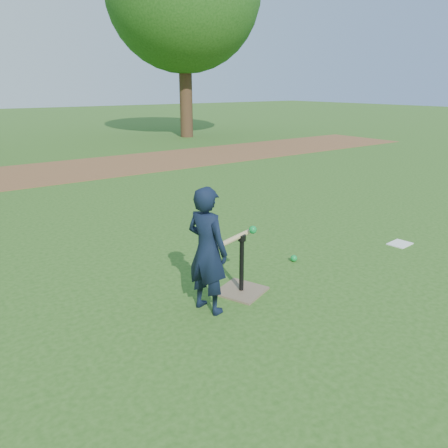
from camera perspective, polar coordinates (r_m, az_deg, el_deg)
ground at (r=4.82m, az=3.64°, el=-7.02°), size 80.00×80.00×0.00m
dirt_strip at (r=11.39m, az=-21.28°, el=6.38°), size 24.00×3.00×0.01m
child at (r=3.94m, az=-2.20°, el=-3.47°), size 0.38×0.49×1.18m
wiffle_ball_ground at (r=5.29m, az=9.11°, el=-4.44°), size 0.08×0.08×0.08m
clipboard at (r=6.24m, az=21.99°, el=-2.41°), size 0.32×0.26×0.01m
batting_tee at (r=4.46m, az=2.29°, el=-7.57°), size 0.56×0.56×0.61m
swing_action at (r=4.19m, az=1.48°, el=-1.80°), size 0.63×0.23×0.12m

